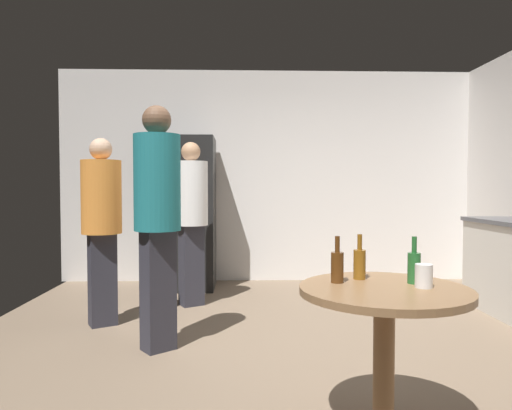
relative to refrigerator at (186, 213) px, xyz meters
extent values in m
cube|color=#7A6651|center=(1.02, -2.20, -0.95)|extent=(5.20, 5.20, 0.10)
cube|color=silver|center=(1.02, 0.43, 0.45)|extent=(5.32, 0.06, 2.70)
cube|color=black|center=(0.00, 0.00, 0.00)|extent=(0.70, 0.65, 1.80)
cube|color=#262628|center=(0.21, -0.34, 0.09)|extent=(0.03, 0.03, 0.60)
cylinder|color=olive|center=(1.34, -3.40, -0.55)|extent=(0.10, 0.10, 0.70)
cylinder|color=olive|center=(1.34, -3.40, -0.18)|extent=(0.80, 0.80, 0.03)
cylinder|color=#8C5919|center=(1.27, -3.21, -0.09)|extent=(0.06, 0.06, 0.15)
cylinder|color=#8C5919|center=(1.27, -3.21, 0.02)|extent=(0.02, 0.02, 0.08)
cylinder|color=#593314|center=(1.14, -3.29, -0.09)|extent=(0.06, 0.06, 0.15)
cylinder|color=#593314|center=(1.14, -3.29, 0.02)|extent=(0.02, 0.02, 0.08)
cylinder|color=#26662D|center=(1.51, -3.32, -0.09)|extent=(0.06, 0.06, 0.15)
cylinder|color=#26662D|center=(1.51, -3.32, 0.02)|extent=(0.02, 0.02, 0.08)
cylinder|color=white|center=(1.52, -3.42, -0.11)|extent=(0.08, 0.08, 0.11)
cube|color=#2D2D38|center=(0.05, -2.13, -0.46)|extent=(0.28, 0.27, 0.89)
cylinder|color=#1E727A|center=(0.05, -2.13, 0.34)|extent=(0.48, 0.48, 0.70)
sphere|color=brown|center=(0.05, -2.13, 0.80)|extent=(0.21, 0.21, 0.21)
cube|color=#2D2D38|center=(0.16, -0.84, -0.49)|extent=(0.28, 0.26, 0.82)
cylinder|color=white|center=(0.16, -0.84, 0.24)|extent=(0.46, 0.46, 0.65)
sphere|color=tan|center=(0.16, -0.84, 0.67)|extent=(0.19, 0.19, 0.19)
cube|color=#2D2D38|center=(-0.54, -1.50, -0.50)|extent=(0.27, 0.26, 0.80)
cylinder|color=orange|center=(-0.54, -1.50, 0.22)|extent=(0.46, 0.46, 0.64)
sphere|color=#D8AD8C|center=(-0.54, -1.50, 0.64)|extent=(0.19, 0.19, 0.19)
camera|label=1|loc=(0.67, -5.52, 0.30)|focal=32.27mm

